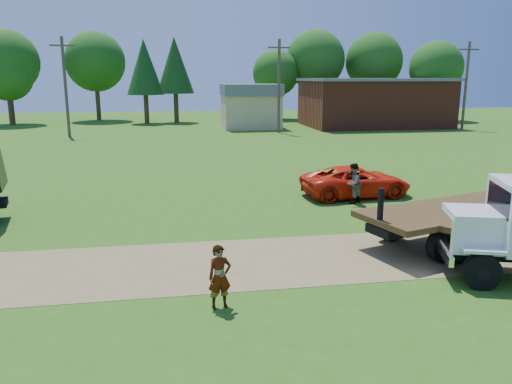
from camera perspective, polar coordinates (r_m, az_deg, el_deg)
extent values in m
plane|color=#335B13|center=(15.59, 8.00, -7.40)|extent=(140.00, 140.00, 0.00)
cube|color=brown|center=(15.59, 8.00, -7.38)|extent=(120.00, 4.20, 0.01)
cylinder|color=black|center=(14.35, 24.41, -8.27)|extent=(1.01, 0.58, 0.96)
cylinder|color=black|center=(14.35, 24.41, -8.27)|extent=(0.42, 0.41, 0.34)
cylinder|color=black|center=(16.05, 22.57, -5.89)|extent=(1.01, 0.58, 0.96)
cylinder|color=black|center=(16.05, 22.57, -5.89)|extent=(0.42, 0.41, 0.34)
cube|color=silver|center=(14.94, 23.89, -3.85)|extent=(1.95, 1.89, 1.05)
cube|color=white|center=(14.75, 20.93, -3.97)|extent=(0.46, 1.27, 0.88)
cube|color=white|center=(14.93, 20.58, -6.22)|extent=(0.73, 1.96, 0.26)
cube|color=black|center=(14.89, 26.03, -0.80)|extent=(0.57, 1.68, 0.74)
cube|color=silver|center=(14.16, 24.62, -6.12)|extent=(1.12, 0.69, 0.09)
cube|color=silver|center=(15.88, 22.74, -3.95)|extent=(1.12, 0.69, 0.09)
imported|color=red|center=(23.50, 11.34, 1.19)|extent=(5.21, 2.73, 1.40)
cube|color=#3B2913|center=(18.42, 23.80, -1.59)|extent=(8.89, 4.96, 0.19)
cube|color=black|center=(18.48, 23.73, -2.38)|extent=(8.44, 3.54, 0.27)
cylinder|color=black|center=(15.92, 20.55, -5.67)|extent=(1.11, 0.62, 1.06)
cylinder|color=black|center=(17.42, 15.18, -3.70)|extent=(1.11, 0.62, 1.06)
cylinder|color=black|center=(21.27, 25.94, -1.58)|extent=(1.11, 0.62, 1.06)
cube|color=black|center=(15.37, 14.05, -1.53)|extent=(0.16, 0.16, 1.06)
imported|color=#999999|center=(12.02, -4.17, -9.65)|extent=(0.63, 0.48, 1.56)
imported|color=#999999|center=(22.08, 11.02, 0.96)|extent=(1.09, 1.08, 1.78)
cube|color=maroon|center=(58.50, 13.29, 9.79)|extent=(15.00, 10.00, 5.00)
cube|color=slate|center=(58.43, 13.43, 12.38)|extent=(15.40, 10.40, 0.30)
cube|color=tan|center=(54.70, -0.59, 9.20)|extent=(6.00, 5.00, 3.60)
cube|color=slate|center=(54.60, -0.59, 11.61)|extent=(6.20, 5.40, 1.20)
cylinder|color=#4E3A2C|center=(49.83, -20.93, 11.11)|extent=(0.28, 0.28, 9.00)
cube|color=#4E3A2C|center=(49.90, -21.29, 15.34)|extent=(2.20, 0.14, 0.14)
cylinder|color=#4E3A2C|center=(50.04, 2.64, 11.93)|extent=(0.28, 0.28, 9.00)
cube|color=#4E3A2C|center=(50.11, 2.68, 16.16)|extent=(2.20, 0.14, 0.14)
cylinder|color=#4E3A2C|center=(57.67, 22.85, 11.09)|extent=(0.28, 0.28, 9.00)
cube|color=#4E3A2C|center=(57.73, 23.18, 14.75)|extent=(2.20, 0.14, 0.14)
cylinder|color=#3A2D18|center=(65.85, -26.16, 8.65)|extent=(0.56, 0.56, 3.86)
sphere|color=#184C13|center=(65.78, -26.62, 13.18)|extent=(7.27, 7.27, 7.27)
cylinder|color=#3A2D18|center=(67.89, -17.59, 9.48)|extent=(0.56, 0.56, 3.94)
sphere|color=#184C13|center=(67.83, -17.91, 14.00)|extent=(7.44, 7.44, 7.44)
cylinder|color=#3A2D18|center=(62.30, -9.10, 9.48)|extent=(0.56, 0.56, 3.56)
cone|color=#113811|center=(62.21, -9.27, 14.12)|extent=(4.48, 4.48, 6.62)
cylinder|color=#3A2D18|center=(67.11, 2.22, 9.72)|extent=(0.56, 0.56, 3.20)
sphere|color=#184C13|center=(67.00, 2.25, 13.42)|extent=(6.03, 6.03, 6.03)
cylinder|color=#3A2D18|center=(69.11, 6.65, 10.13)|extent=(0.56, 0.56, 4.15)
sphere|color=#184C13|center=(69.07, 6.78, 14.80)|extent=(7.82, 7.82, 7.82)
cylinder|color=#3A2D18|center=(68.99, 19.58, 9.22)|extent=(0.56, 0.56, 3.55)
sphere|color=#184C13|center=(68.90, 19.89, 13.21)|extent=(6.69, 6.69, 6.69)
cylinder|color=#3A2D18|center=(61.70, -12.41, 9.26)|extent=(0.56, 0.56, 3.44)
cone|color=#113811|center=(61.60, -12.64, 13.78)|extent=(4.33, 4.33, 6.39)
cylinder|color=#3A2D18|center=(71.28, 13.11, 9.93)|extent=(0.56, 0.56, 4.05)
sphere|color=#184C13|center=(71.24, 13.34, 14.34)|extent=(7.63, 7.63, 7.63)
cylinder|color=#3A2D18|center=(64.73, -26.20, 8.21)|extent=(0.56, 0.56, 3.01)
sphere|color=#184C13|center=(64.62, -26.57, 11.81)|extent=(5.68, 5.68, 5.68)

